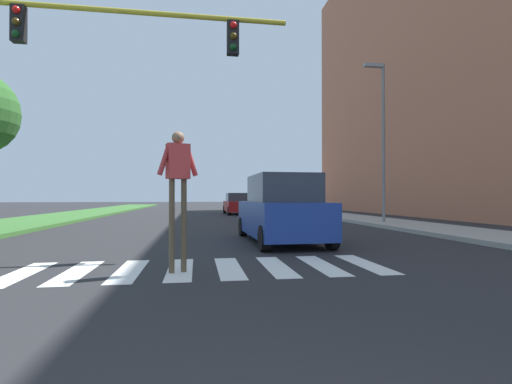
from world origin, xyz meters
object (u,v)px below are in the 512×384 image
at_px(suv_crossing, 281,210).
at_px(street_lamp_right, 382,128).
at_px(sedan_midblock, 238,204).
at_px(traffic_light_gantry, 16,58).
at_px(pedestrian_performer, 178,178).

bearing_deg(suv_crossing, street_lamp_right, 43.06).
bearing_deg(street_lamp_right, sedan_midblock, 114.45).
xyz_separation_m(suv_crossing, sedan_midblock, (0.64, 17.96, -0.17)).
distance_m(traffic_light_gantry, sedan_midblock, 21.44).
height_order(pedestrian_performer, suv_crossing, pedestrian_performer).
relative_size(pedestrian_performer, sedan_midblock, 0.56).
xyz_separation_m(pedestrian_performer, sedan_midblock, (3.42, 22.02, -0.90)).
height_order(suv_crossing, sedan_midblock, suv_crossing).
relative_size(pedestrian_performer, suv_crossing, 0.54).
height_order(pedestrian_performer, sedan_midblock, pedestrian_performer).
bearing_deg(pedestrian_performer, traffic_light_gantry, 149.86).
bearing_deg(sedan_midblock, pedestrian_performer, -98.84).
distance_m(street_lamp_right, sedan_midblock, 13.93).
height_order(traffic_light_gantry, suv_crossing, traffic_light_gantry).
bearing_deg(traffic_light_gantry, pedestrian_performer, -30.14).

